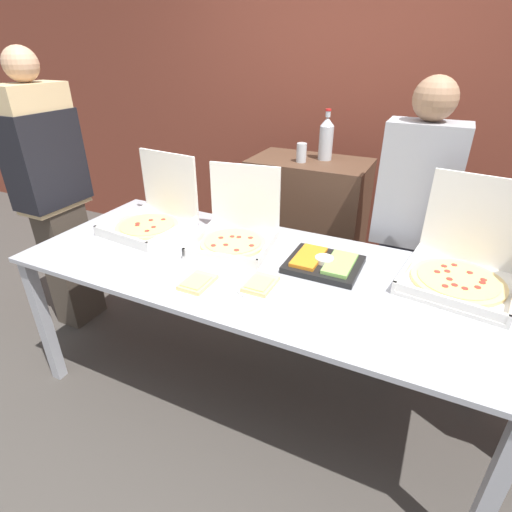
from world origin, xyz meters
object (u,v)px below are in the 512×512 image
object	(u,v)px
paper_plate_front_right	(261,285)
person_server_vest	(51,184)
person_guest_plaid	(410,229)
pizza_box_far_right	(236,232)
pizza_box_near_right	(463,266)
paper_plate_front_left	(198,283)
soda_can_silver	(301,153)
veggie_tray	(324,263)
soda_bottle	(327,138)
pizza_box_far_left	(153,216)

from	to	relation	value
paper_plate_front_right	person_server_vest	size ratio (longest dim) A/B	0.12
person_server_vest	person_guest_plaid	bearing A→B (deg)	105.95
person_server_vest	pizza_box_far_right	bearing A→B (deg)	93.94
pizza_box_far_right	pizza_box_near_right	xyz separation A→B (m)	(1.11, 0.11, 0.01)
pizza_box_far_right	paper_plate_front_left	distance (m)	0.46
soda_can_silver	person_guest_plaid	bearing A→B (deg)	-18.43
paper_plate_front_right	person_server_vest	distance (m)	1.62
pizza_box_far_right	veggie_tray	xyz separation A→B (m)	(0.51, -0.04, -0.05)
pizza_box_far_right	person_server_vest	xyz separation A→B (m)	(-1.28, -0.09, 0.11)
paper_plate_front_left	pizza_box_far_right	bearing A→B (deg)	95.80
pizza_box_far_right	soda_can_silver	xyz separation A→B (m)	(0.08, 0.77, 0.27)
paper_plate_front_left	soda_bottle	bearing A→B (deg)	83.28
soda_can_silver	person_guest_plaid	size ratio (longest dim) A/B	0.07
pizza_box_near_right	person_server_vest	bearing A→B (deg)	-167.22
pizza_box_far_right	pizza_box_near_right	size ratio (longest dim) A/B	0.89
pizza_box_far_left	person_guest_plaid	distance (m)	1.48
soda_can_silver	person_server_vest	world-z (taller)	person_server_vest
soda_can_silver	person_guest_plaid	xyz separation A→B (m)	(0.76, -0.25, -0.29)
paper_plate_front_left	person_guest_plaid	distance (m)	1.25
pizza_box_near_right	soda_can_silver	bearing A→B (deg)	155.37
paper_plate_front_right	soda_bottle	size ratio (longest dim) A/B	0.69
pizza_box_far_right	veggie_tray	distance (m)	0.51
pizza_box_far_left	paper_plate_front_left	distance (m)	0.73
person_guest_plaid	person_server_vest	bearing A→B (deg)	15.95
paper_plate_front_left	person_server_vest	size ratio (longest dim) A/B	0.14
veggie_tray	person_guest_plaid	world-z (taller)	person_guest_plaid
soda_bottle	person_server_vest	bearing A→B (deg)	-146.33
soda_bottle	person_guest_plaid	size ratio (longest dim) A/B	0.19
soda_bottle	soda_can_silver	bearing A→B (deg)	-133.60
pizza_box_far_left	paper_plate_front_left	bearing A→B (deg)	-30.71
pizza_box_far_right	pizza_box_far_left	world-z (taller)	pizza_box_far_left
paper_plate_front_right	veggie_tray	world-z (taller)	veggie_tray
pizza_box_far_right	veggie_tray	bearing A→B (deg)	-13.16
pizza_box_near_right	paper_plate_front_right	size ratio (longest dim) A/B	2.37
pizza_box_far_left	soda_bottle	xyz separation A→B (m)	(0.75, 0.92, 0.35)
person_guest_plaid	person_server_vest	world-z (taller)	person_server_vest
pizza_box_far_right	soda_bottle	world-z (taller)	soda_bottle
soda_can_silver	person_guest_plaid	distance (m)	0.85
soda_bottle	pizza_box_far_left	bearing A→B (deg)	-129.13
paper_plate_front_left	person_server_vest	xyz separation A→B (m)	(-1.33, 0.37, 0.17)
pizza_box_far_left	soda_bottle	size ratio (longest dim) A/B	1.45
pizza_box_near_right	person_guest_plaid	bearing A→B (deg)	131.74
soda_bottle	person_guest_plaid	distance (m)	0.83
pizza_box_far_right	soda_can_silver	size ratio (longest dim) A/B	3.80
pizza_box_far_left	soda_can_silver	xyz separation A→B (m)	(0.62, 0.79, 0.27)
pizza_box_near_right	veggie_tray	distance (m)	0.62
paper_plate_front_right	pizza_box_far_left	bearing A→B (deg)	159.29
pizza_box_far_left	paper_plate_front_right	world-z (taller)	pizza_box_far_left
paper_plate_front_right	person_server_vest	world-z (taller)	person_server_vest
pizza_box_far_left	soda_bottle	world-z (taller)	soda_bottle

